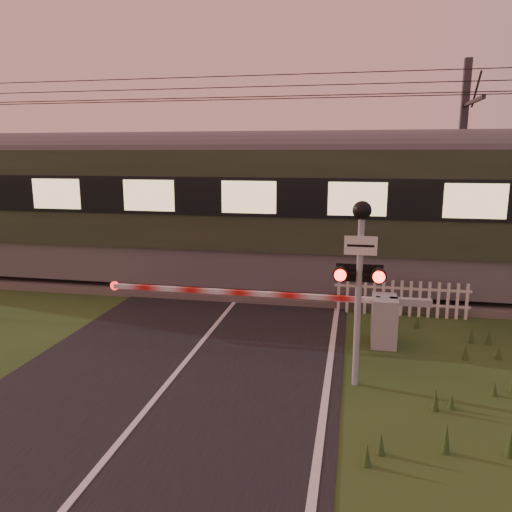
% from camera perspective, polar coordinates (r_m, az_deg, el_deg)
% --- Properties ---
extents(ground, '(160.00, 160.00, 0.00)m').
position_cam_1_polar(ground, '(9.28, -9.77, -13.94)').
color(ground, '#233C17').
rests_on(ground, ground).
extents(road, '(6.00, 140.00, 0.03)m').
position_cam_1_polar(road, '(9.07, -10.21, -14.50)').
color(road, black).
rests_on(road, ground).
extents(track_bed, '(140.00, 3.40, 0.39)m').
position_cam_1_polar(track_bed, '(15.13, -0.99, -3.34)').
color(track_bed, '#47423D').
rests_on(track_bed, ground).
extents(overhead_wires, '(120.00, 0.62, 0.62)m').
position_cam_1_polar(overhead_wires, '(14.72, -1.07, 18.47)').
color(overhead_wires, black).
rests_on(overhead_wires, ground).
extents(boom_gate, '(7.16, 0.80, 1.06)m').
position_cam_1_polar(boom_gate, '(10.91, 12.39, -6.75)').
color(boom_gate, gray).
rests_on(boom_gate, ground).
extents(crossing_signal, '(0.82, 0.35, 3.22)m').
position_cam_1_polar(crossing_signal, '(8.49, 11.79, -0.59)').
color(crossing_signal, gray).
rests_on(crossing_signal, ground).
extents(picket_fence, '(3.29, 0.07, 0.90)m').
position_cam_1_polar(picket_fence, '(12.93, 16.26, -4.64)').
color(picket_fence, silver).
rests_on(picket_fence, ground).
extents(catenary_mast, '(0.21, 2.46, 6.75)m').
position_cam_1_polar(catenary_mast, '(16.80, 22.31, 9.22)').
color(catenary_mast, '#2D2D30').
rests_on(catenary_mast, ground).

